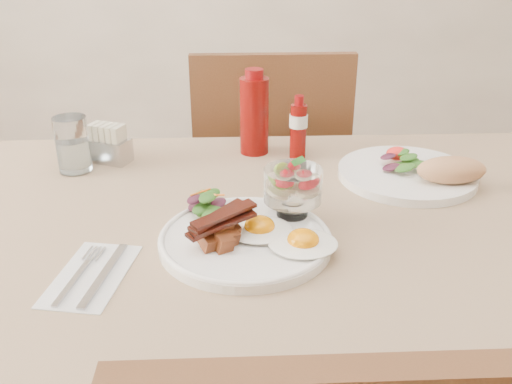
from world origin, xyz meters
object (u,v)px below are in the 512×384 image
object	(u,v)px
chair_far	(269,183)
ketchup_bottle	(254,114)
sugar_caddy	(108,145)
water_glass	(73,148)
table	(293,266)
fruit_cup	(293,185)
second_plate	(417,172)
main_plate	(245,240)
hot_sauce_bottle	(298,128)

from	to	relation	value
chair_far	ketchup_bottle	world-z (taller)	ketchup_bottle
sugar_caddy	water_glass	size ratio (longest dim) A/B	0.89
table	water_glass	xyz separation A→B (m)	(-0.44, 0.25, 0.14)
fruit_cup	ketchup_bottle	xyz separation A→B (m)	(-0.05, 0.34, 0.02)
chair_far	water_glass	xyz separation A→B (m)	(-0.44, -0.41, 0.28)
second_plate	sugar_caddy	distance (m)	0.65
sugar_caddy	water_glass	distance (m)	0.08
main_plate	fruit_cup	world-z (taller)	fruit_cup
second_plate	water_glass	bearing A→B (deg)	173.36
hot_sauce_bottle	table	bearing A→B (deg)	-97.10
chair_far	second_plate	xyz separation A→B (m)	(0.26, -0.50, 0.25)
hot_sauce_bottle	sugar_caddy	world-z (taller)	hot_sauce_bottle
ketchup_bottle	sugar_caddy	size ratio (longest dim) A/B	1.82
table	main_plate	xyz separation A→B (m)	(-0.09, -0.07, 0.10)
second_plate	hot_sauce_bottle	distance (m)	0.27
chair_far	sugar_caddy	size ratio (longest dim) A/B	8.92
chair_far	fruit_cup	distance (m)	0.73
hot_sauce_bottle	sugar_caddy	distance (m)	0.41
main_plate	water_glass	xyz separation A→B (m)	(-0.35, 0.32, 0.04)
table	second_plate	bearing A→B (deg)	32.41
second_plate	ketchup_bottle	distance (m)	0.37
table	main_plate	distance (m)	0.15
fruit_cup	water_glass	size ratio (longest dim) A/B	0.86
ketchup_bottle	main_plate	bearing A→B (deg)	-94.43
main_plate	table	bearing A→B (deg)	39.05
ketchup_bottle	water_glass	bearing A→B (deg)	-166.76
main_plate	water_glass	distance (m)	0.48
hot_sauce_bottle	ketchup_bottle	bearing A→B (deg)	159.72
sugar_caddy	water_glass	xyz separation A→B (m)	(-0.06, -0.05, 0.01)
table	ketchup_bottle	bearing A→B (deg)	99.47
fruit_cup	second_plate	world-z (taller)	fruit_cup
fruit_cup	ketchup_bottle	world-z (taller)	ketchup_bottle
sugar_caddy	water_glass	bearing A→B (deg)	-119.02
second_plate	ketchup_bottle	world-z (taller)	ketchup_bottle
second_plate	sugar_caddy	size ratio (longest dim) A/B	2.69
main_plate	water_glass	bearing A→B (deg)	137.27
table	water_glass	distance (m)	0.52
fruit_cup	water_glass	bearing A→B (deg)	149.87
main_plate	second_plate	distance (m)	0.43
main_plate	hot_sauce_bottle	distance (m)	0.40
fruit_cup	second_plate	size ratio (longest dim) A/B	0.36
hot_sauce_bottle	water_glass	bearing A→B (deg)	-173.45
chair_far	main_plate	bearing A→B (deg)	-96.85
table	second_plate	world-z (taller)	second_plate
chair_far	fruit_cup	bearing A→B (deg)	-90.48
main_plate	fruit_cup	distance (m)	0.13
hot_sauce_bottle	sugar_caddy	bearing A→B (deg)	-179.12
hot_sauce_bottle	chair_far	bearing A→B (deg)	96.02
chair_far	hot_sauce_bottle	xyz separation A→B (m)	(0.04, -0.36, 0.30)
sugar_caddy	table	bearing A→B (deg)	-15.32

